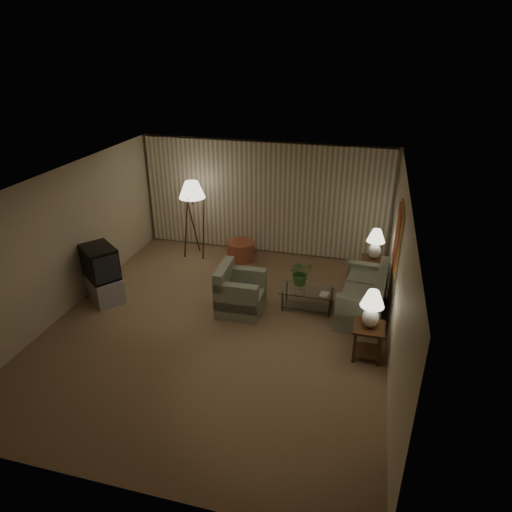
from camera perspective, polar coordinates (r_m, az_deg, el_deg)
The scene contains 16 objects.
ground at distance 8.53m, azimuth -4.60°, elevation -8.59°, with size 7.00×7.00×0.00m, color olive.
room_shell at distance 9.02m, azimuth -1.75°, elevation 5.91°, with size 6.04×7.02×2.72m.
sofa at distance 8.90m, azimuth 13.14°, elevation -4.98°, with size 1.72×1.06×0.71m.
armchair at distance 8.75m, azimuth -1.93°, elevation -4.72°, with size 0.93×0.88×0.74m.
side_table_near at distance 7.73m, azimuth 13.83°, elevation -9.72°, with size 0.50×0.50×0.60m.
side_table_far at distance 9.99m, azimuth 14.36°, elevation -1.30°, with size 0.50×0.42×0.60m.
table_lamp_near at distance 7.42m, azimuth 14.29°, elevation -6.05°, with size 0.38×0.38×0.65m.
table_lamp_far at distance 9.75m, azimuth 14.73°, elevation 1.77°, with size 0.38×0.38×0.65m.
coffee_table at distance 8.91m, azimuth 6.46°, elevation -4.98°, with size 1.04×0.57×0.41m.
tv_cabinet at distance 9.68m, azimuth -18.48°, elevation -3.77°, with size 1.01×0.95×0.50m, color #99999B.
crt_tv at distance 9.43m, azimuth -18.95°, elevation -0.74°, with size 0.92×0.88×0.64m, color black.
floor_lamp at distance 10.82m, azimuth -7.81°, elevation 4.71°, with size 0.60×0.60×1.85m.
ottoman at distance 10.85m, azimuth -1.95°, elevation 0.70°, with size 0.66×0.66×0.44m, color #A55438.
vase at distance 8.81m, azimuth 5.56°, elevation -3.63°, with size 0.16×0.16×0.16m, color white.
flowers at distance 8.66m, azimuth 5.66°, elevation -1.69°, with size 0.46×0.40×0.51m, color #427C37.
book at distance 8.72m, azimuth 8.03°, elevation -4.67°, with size 0.16×0.21×0.02m, color olive.
Camera 1 is at (2.43, -6.64, 4.77)m, focal length 32.00 mm.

